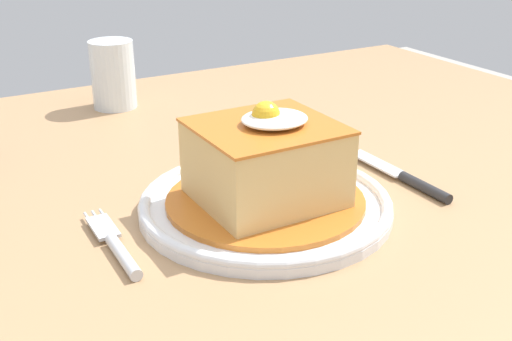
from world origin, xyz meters
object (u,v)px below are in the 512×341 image
object	(u,v)px
fork	(116,246)
knife	(410,180)
drinking_glass	(113,79)
main_plate	(265,204)

from	to	relation	value
fork	knife	size ratio (longest dim) A/B	0.86
fork	drinking_glass	xyz separation A→B (m)	(0.15, 0.44, 0.04)
fork	knife	distance (m)	0.35
knife	drinking_glass	size ratio (longest dim) A/B	1.57
main_plate	drinking_glass	world-z (taller)	drinking_glass
knife	main_plate	bearing A→B (deg)	172.37
drinking_glass	fork	bearing A→B (deg)	-108.46
fork	drinking_glass	bearing A→B (deg)	71.54
main_plate	fork	bearing A→B (deg)	-178.90
main_plate	fork	distance (m)	0.16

